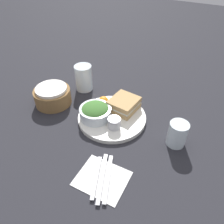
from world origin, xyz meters
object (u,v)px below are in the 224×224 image
Objects in this scene: drink_glass at (84,78)px; knife at (102,178)px; spoon at (96,177)px; salad_bowl at (95,112)px; sandwich at (124,104)px; plate at (112,117)px; bread_basket at (53,96)px; water_glass at (177,134)px; fork at (108,178)px; dressing_cup at (114,123)px.

drink_glass reaches higher than knife.
spoon is (-0.01, 0.02, 0.00)m from knife.
drink_glass is (0.17, 0.16, 0.02)m from salad_bowl.
sandwich is 0.82× the size of spoon.
salad_bowl is 0.23m from drink_glass.
plate is 1.74× the size of bread_basket.
water_glass is (0.02, -0.31, 0.00)m from salad_bowl.
plate is at bearing 159.63° from sandwich.
knife is (-0.26, -0.10, -0.00)m from plate.
sandwich is at bearing 172.42° from knife.
sandwich is at bearing -39.08° from salad_bowl.
knife is at bearing -158.89° from plate.
plate is at bearing 176.25° from spoon.
knife is at bearing -90.00° from fork.
water_glass is (0.25, -0.18, 0.04)m from spoon.
water_glass is (0.25, -0.16, 0.04)m from knife.
bread_basket is 1.68× the size of water_glass.
drink_glass is 0.50m from spoon.
spoon is at bearing -167.74° from dressing_cup.
plate is at bearing -57.87° from salad_bowl.
plate is 0.07m from salad_bowl.
plate reaches higher than spoon.
knife is at bearing -162.96° from dressing_cup.
fork and spoon have the same top height.
fork is (-0.25, -0.12, -0.00)m from plate.
knife is 0.30m from water_glass.
fork is at bearing 149.28° from water_glass.
bread_basket reaches higher than sandwich.
drink_glass is (0.13, 0.22, 0.05)m from plate.
water_glass is at bearing -92.29° from plate.
bread_basket is (-0.15, 0.06, -0.02)m from drink_glass.
plate is at bearing -121.70° from drink_glass.
spoon is (-0.01, 0.03, 0.00)m from fork.
plate is at bearing 34.93° from dressing_cup.
dressing_cup is at bearing 171.15° from spoon.
water_glass reaches higher than knife.
sandwich is (0.06, -0.02, 0.03)m from plate.
water_glass is at bearing 125.99° from knife.
salad_bowl is 1.03× the size of drink_glass.
drink_glass is 0.50m from knife.
bread_basket is 0.44m from knife.
dressing_cup is (-0.02, -0.09, -0.01)m from salad_bowl.
fork is at bearing -163.32° from sandwich.
dressing_cup is at bearing -100.90° from salad_bowl.
fork is 0.95× the size of knife.
fork is 0.04m from spoon.
dressing_cup reaches higher than fork.
knife and spoon have the same top height.
fork is (-0.22, -0.17, -0.04)m from salad_bowl.
knife is (-0.22, -0.15, -0.04)m from salad_bowl.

